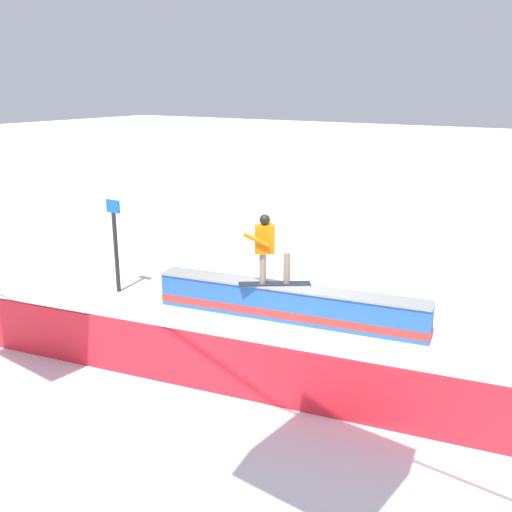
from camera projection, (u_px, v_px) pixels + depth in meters
name	position (u px, v px, depth m)	size (l,w,h in m)	color
ground_plane	(288.00, 319.00, 12.29)	(120.00, 120.00, 0.00)	white
grind_box	(289.00, 304.00, 12.19)	(5.82, 1.59, 0.75)	blue
snowboarder	(268.00, 247.00, 11.95)	(1.40, 1.10, 1.49)	#19232E
safety_fence	(187.00, 359.00, 9.42)	(10.24, 0.06, 0.98)	red
trail_marker	(116.00, 244.00, 13.61)	(0.40, 0.10, 2.22)	#262628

